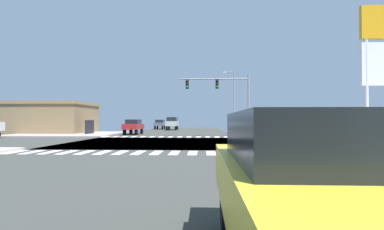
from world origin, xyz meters
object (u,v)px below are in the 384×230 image
(bank_building, at_px, (38,118))
(suv_crossing_2, at_px, (323,125))
(street_lamp, at_px, (233,96))
(sedan_leading_2, at_px, (134,126))
(suv_farside_1, at_px, (172,122))
(traffic_signal_mast, at_px, (221,91))
(gas_station_sign, at_px, (380,56))
(sedan_nearside_1, at_px, (160,124))
(sedan_middle_3, at_px, (308,182))

(bank_building, xyz_separation_m, suv_crossing_2, (33.47, -10.73, -0.70))
(street_lamp, distance_m, sedan_leading_2, 15.36)
(street_lamp, distance_m, suv_farside_1, 14.38)
(traffic_signal_mast, bearing_deg, bank_building, 165.06)
(street_lamp, bearing_deg, bank_building, -170.08)
(traffic_signal_mast, height_order, sedan_leading_2, traffic_signal_mast)
(bank_building, bearing_deg, gas_station_sign, -39.71)
(bank_building, height_order, suv_farside_1, bank_building)
(bank_building, distance_m, sedan_nearside_1, 23.17)
(traffic_signal_mast, relative_size, sedan_nearside_1, 1.78)
(bank_building, height_order, sedan_middle_3, bank_building)
(bank_building, relative_size, sedan_middle_3, 3.64)
(street_lamp, bearing_deg, suv_farside_1, 136.87)
(gas_station_sign, bearing_deg, sedan_leading_2, 125.57)
(gas_station_sign, xyz_separation_m, sedan_middle_3, (-6.23, -8.80, -3.33))
(gas_station_sign, xyz_separation_m, suv_farside_1, (-13.23, 38.99, -3.06))
(bank_building, height_order, suv_crossing_2, bank_building)
(gas_station_sign, relative_size, bank_building, 0.42)
(gas_station_sign, height_order, sedan_nearside_1, gas_station_sign)
(street_lamp, distance_m, bank_building, 27.39)
(traffic_signal_mast, height_order, suv_crossing_2, traffic_signal_mast)
(suv_crossing_2, height_order, sedan_leading_2, suv_crossing_2)
(suv_farside_1, relative_size, suv_crossing_2, 1.00)
(traffic_signal_mast, xyz_separation_m, sedan_nearside_1, (-10.73, 25.18, -3.86))
(traffic_signal_mast, distance_m, bank_building, 25.45)
(bank_building, bearing_deg, suv_crossing_2, -17.77)
(suv_crossing_2, bearing_deg, gas_station_sign, -14.08)
(sedan_middle_3, bearing_deg, gas_station_sign, 54.69)
(street_lamp, relative_size, sedan_nearside_1, 2.11)
(sedan_nearside_1, bearing_deg, suv_farside_1, 123.57)
(street_lamp, height_order, sedan_middle_3, street_lamp)
(gas_station_sign, bearing_deg, suv_crossing_2, 75.92)
(sedan_nearside_1, bearing_deg, bank_building, 53.71)
(street_lamp, height_order, suv_crossing_2, street_lamp)
(suv_farside_1, bearing_deg, traffic_signal_mast, 110.52)
(bank_building, relative_size, sedan_leading_2, 3.64)
(traffic_signal_mast, distance_m, gas_station_sign, 19.15)
(street_lamp, relative_size, sedan_middle_3, 2.11)
(traffic_signal_mast, relative_size, sedan_middle_3, 1.78)
(street_lamp, height_order, suv_farside_1, street_lamp)
(gas_station_sign, distance_m, sedan_middle_3, 11.28)
(traffic_signal_mast, distance_m, street_lamp, 11.46)
(sedan_leading_2, bearing_deg, suv_farside_1, -100.43)
(sedan_middle_3, bearing_deg, bank_building, 125.15)
(traffic_signal_mast, bearing_deg, gas_station_sign, -73.31)
(sedan_nearside_1, distance_m, suv_crossing_2, 35.42)
(traffic_signal_mast, relative_size, bank_building, 0.49)
(sedan_leading_2, relative_size, sedan_middle_3, 1.00)
(street_lamp, xyz_separation_m, sedan_leading_2, (-13.09, -6.85, -4.22))
(sedan_nearside_1, bearing_deg, traffic_signal_mast, 113.09)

